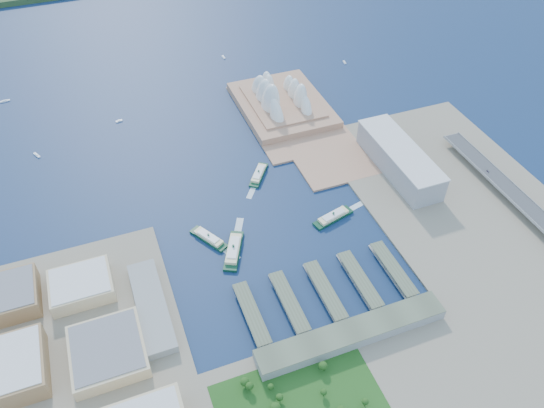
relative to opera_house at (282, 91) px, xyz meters
name	(u,v)px	position (x,y,z in m)	size (l,w,h in m)	color
ground	(287,249)	(-105.00, -280.00, -32.00)	(3000.00, 3000.00, 0.00)	#0E2142
west_land	(77,401)	(-355.00, -385.00, -30.50)	(220.00, 390.00, 3.00)	gray
east_land	(484,225)	(135.00, -330.00, -30.50)	(240.00, 500.00, 3.00)	gray
peninsula	(288,114)	(2.50, -20.00, -30.50)	(135.00, 220.00, 3.00)	tan
opera_house	(282,91)	(0.00, 0.00, 0.00)	(134.00, 180.00, 58.00)	white
toaster_building	(399,159)	(90.00, -200.00, -11.50)	(45.00, 155.00, 35.00)	gray
expressway	(531,214)	(195.00, -340.00, -23.07)	(26.00, 340.00, 11.85)	gray
west_buildings	(69,360)	(-355.00, -350.00, -15.50)	(200.00, 280.00, 27.00)	#97734B
ferry_wharves	(325,292)	(-91.00, -355.00, -27.35)	(184.00, 90.00, 9.30)	#505842
terminal_building	(352,334)	(-90.00, -415.00, -23.00)	(200.00, 28.00, 12.00)	gray
ferry_a	(209,237)	(-186.52, -232.40, -27.06)	(13.29, 52.21, 9.87)	#0E3922
ferry_b	(259,173)	(-90.67, -142.17, -27.17)	(13.02, 51.14, 9.67)	#0E3922
ferry_c	(233,249)	(-164.68, -261.58, -26.21)	(15.60, 61.29, 11.59)	#0E3922
ferry_d	(333,216)	(-32.17, -252.79, -26.79)	(14.03, 55.11, 10.42)	#0E3922
boat_a	(37,155)	(-370.16, 11.67, -30.62)	(3.57, 14.26, 2.75)	white
boat_b	(119,121)	(-247.56, 56.03, -30.64)	(3.53, 10.07, 2.72)	white
boat_c	(344,62)	(159.40, 99.12, -30.75)	(3.24, 11.10, 2.50)	white
boat_d	(5,101)	(-411.38, 178.72, -30.61)	(3.62, 16.53, 2.79)	white
boat_e	(224,57)	(-37.78, 194.09, -30.57)	(3.71, 11.65, 2.86)	white
car_c	(487,171)	(191.00, -257.96, -16.46)	(1.94, 4.77, 1.39)	slate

